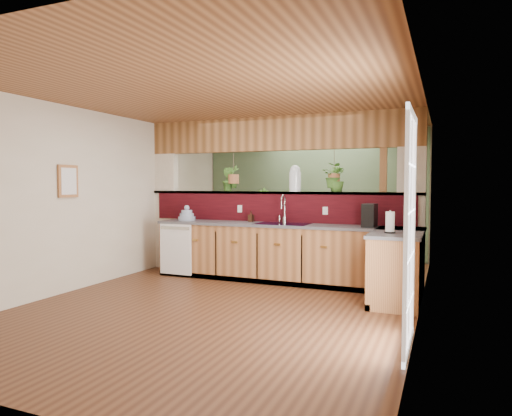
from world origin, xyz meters
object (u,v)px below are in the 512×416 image
at_px(soap_dispenser, 251,217).
at_px(paper_towel, 390,223).
at_px(shelving_console, 281,233).
at_px(coffee_maker, 369,216).
at_px(glass_jar, 295,178).
at_px(dish_stack, 187,216).
at_px(faucet, 283,208).

bearing_deg(soap_dispenser, paper_towel, -21.67).
distance_m(paper_towel, shelving_console, 3.96).
bearing_deg(paper_towel, coffee_maker, 117.14).
relative_size(paper_towel, glass_jar, 0.68).
bearing_deg(paper_towel, dish_stack, 167.27).
relative_size(faucet, paper_towel, 1.56).
bearing_deg(coffee_maker, dish_stack, -177.65).
relative_size(faucet, soap_dispenser, 2.62).
xyz_separation_m(soap_dispenser, paper_towel, (2.27, -0.90, 0.05)).
height_order(coffee_maker, paper_towel, coffee_maker).
distance_m(dish_stack, glass_jar, 1.93).
height_order(soap_dispenser, glass_jar, glass_jar).
height_order(dish_stack, soap_dispenser, dish_stack).
relative_size(dish_stack, glass_jar, 0.70).
xyz_separation_m(coffee_maker, paper_towel, (0.36, -0.70, -0.02)).
distance_m(coffee_maker, glass_jar, 1.42).
distance_m(dish_stack, paper_towel, 3.48).
xyz_separation_m(faucet, shelving_console, (-0.79, 2.12, -0.64)).
distance_m(dish_stack, shelving_console, 2.47).
bearing_deg(glass_jar, coffee_maker, -18.61).
height_order(faucet, coffee_maker, faucet).
relative_size(coffee_maker, glass_jar, 0.79).
height_order(paper_towel, shelving_console, paper_towel).
xyz_separation_m(faucet, glass_jar, (0.12, 0.22, 0.46)).
height_order(faucet, dish_stack, faucet).
distance_m(glass_jar, shelving_console, 2.38).
bearing_deg(dish_stack, soap_dispenser, 6.87).
relative_size(faucet, glass_jar, 1.06).
bearing_deg(faucet, paper_towel, -27.64).
bearing_deg(shelving_console, soap_dispenser, -61.00).
bearing_deg(coffee_maker, shelving_console, 136.49).
distance_m(faucet, coffee_maker, 1.38).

